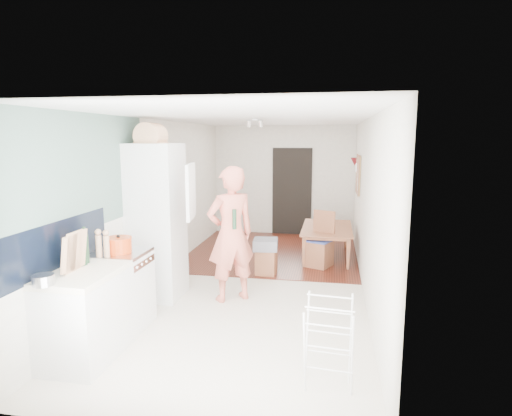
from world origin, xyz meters
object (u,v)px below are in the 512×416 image
(dining_chair, at_px, (319,240))
(drying_rack, at_px, (329,344))
(stool, at_px, (266,262))
(dining_table, at_px, (328,245))
(person, at_px, (231,222))

(dining_chair, xyz_separation_m, drying_rack, (0.21, -3.68, -0.07))
(dining_chair, distance_m, stool, 1.05)
(dining_table, height_order, stool, dining_table)
(dining_chair, relative_size, stool, 2.31)
(person, bearing_deg, stool, -141.12)
(person, xyz_separation_m, stool, (0.31, 1.17, -0.89))
(dining_table, bearing_deg, person, 151.59)
(dining_table, xyz_separation_m, dining_chair, (-0.16, -0.62, 0.24))
(person, relative_size, dining_chair, 2.27)
(person, xyz_separation_m, dining_table, (1.29, 2.39, -0.85))
(stool, xyz_separation_m, drying_rack, (1.04, -3.08, 0.20))
(person, bearing_deg, dining_chair, -159.15)
(dining_chair, bearing_deg, person, -98.50)
(person, distance_m, drying_rack, 2.44)
(person, bearing_deg, dining_table, -154.86)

